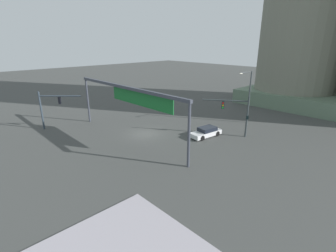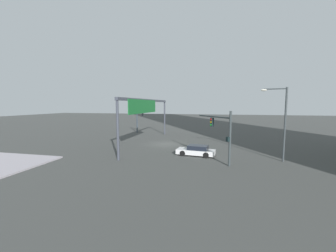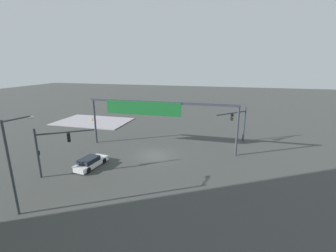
{
  "view_description": "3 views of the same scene",
  "coord_description": "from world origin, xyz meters",
  "px_view_note": "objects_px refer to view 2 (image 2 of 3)",
  "views": [
    {
      "loc": [
        24.82,
        -19.46,
        11.7
      ],
      "look_at": [
        2.96,
        1.33,
        1.51
      ],
      "focal_mm": 26.85,
      "sensor_mm": 36.0,
      "label": 1
    },
    {
      "loc": [
        30.6,
        7.5,
        5.98
      ],
      "look_at": [
        -0.19,
        0.26,
        2.72
      ],
      "focal_mm": 22.68,
      "sensor_mm": 36.0,
      "label": 2
    },
    {
      "loc": [
        -8.83,
        26.67,
        11.58
      ],
      "look_at": [
        -1.52,
        -1.05,
        3.83
      ],
      "focal_mm": 24.77,
      "sensor_mm": 36.0,
      "label": 3
    }
  ],
  "objects_px": {
    "traffic_signal_opposite_side": "(222,129)",
    "streetlamp_curved_arm": "(282,119)",
    "sedan_car_approaching": "(196,151)",
    "traffic_signal_near_corner": "(140,116)"
  },
  "relations": [
    {
      "from": "traffic_signal_opposite_side",
      "to": "streetlamp_curved_arm",
      "type": "height_order",
      "value": "streetlamp_curved_arm"
    },
    {
      "from": "streetlamp_curved_arm",
      "to": "sedan_car_approaching",
      "type": "distance_m",
      "value": 9.68
    },
    {
      "from": "traffic_signal_near_corner",
      "to": "sedan_car_approaching",
      "type": "bearing_deg",
      "value": -7.11
    },
    {
      "from": "traffic_signal_near_corner",
      "to": "sedan_car_approaching",
      "type": "distance_m",
      "value": 21.45
    },
    {
      "from": "traffic_signal_near_corner",
      "to": "streetlamp_curved_arm",
      "type": "height_order",
      "value": "streetlamp_curved_arm"
    },
    {
      "from": "traffic_signal_near_corner",
      "to": "traffic_signal_opposite_side",
      "type": "height_order",
      "value": "traffic_signal_opposite_side"
    },
    {
      "from": "traffic_signal_opposite_side",
      "to": "sedan_car_approaching",
      "type": "xyz_separation_m",
      "value": [
        -2.53,
        -2.77,
        -2.9
      ]
    },
    {
      "from": "streetlamp_curved_arm",
      "to": "sedan_car_approaching",
      "type": "relative_size",
      "value": 1.69
    },
    {
      "from": "traffic_signal_opposite_side",
      "to": "streetlamp_curved_arm",
      "type": "relative_size",
      "value": 0.69
    },
    {
      "from": "sedan_car_approaching",
      "to": "traffic_signal_near_corner",
      "type": "bearing_deg",
      "value": -44.13
    }
  ]
}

